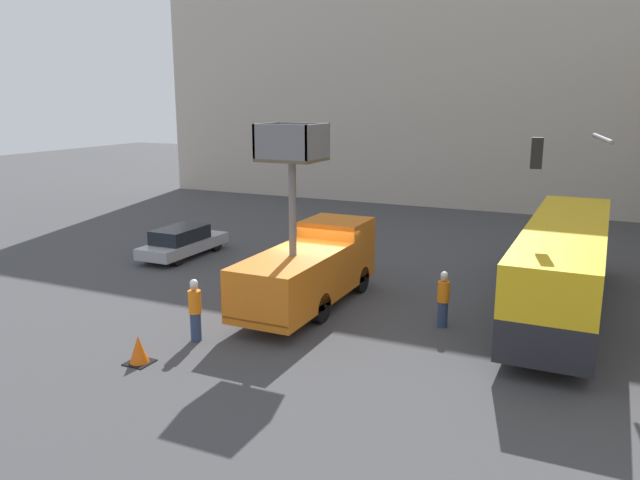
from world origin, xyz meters
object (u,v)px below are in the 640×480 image
utility_truck (310,265)px  city_bus (564,261)px  traffic_cone_near_truck (139,350)px  parked_car_curbside (183,242)px  road_worker_directing (443,299)px  traffic_light_pole (615,200)px  road_worker_near_truck (195,310)px

utility_truck → city_bus: 8.49m
traffic_cone_near_truck → city_bus: bearing=42.5°
traffic_cone_near_truck → parked_car_curbside: bearing=121.4°
road_worker_directing → traffic_cone_near_truck: 9.27m
city_bus → traffic_light_pole: size_ratio=1.96×
traffic_light_pole → road_worker_directing: bearing=-168.8°
road_worker_near_truck → traffic_cone_near_truck: road_worker_near_truck is taller
road_worker_directing → parked_car_curbside: 13.48m
traffic_cone_near_truck → parked_car_curbside: 11.74m
utility_truck → road_worker_directing: (4.65, 0.02, -0.57)m
utility_truck → road_worker_near_truck: size_ratio=3.72×
utility_truck → parked_car_curbside: (-8.29, 3.79, -0.78)m
road_worker_near_truck → road_worker_directing: road_worker_near_truck is taller
city_bus → road_worker_near_truck: city_bus is taller
road_worker_near_truck → utility_truck: bearing=2.6°
road_worker_directing → parked_car_curbside: size_ratio=0.39×
road_worker_directing → traffic_cone_near_truck: bearing=179.5°
traffic_light_pole → road_worker_directing: (-4.59, -0.91, -3.34)m
road_worker_near_truck → traffic_cone_near_truck: size_ratio=2.43×
traffic_cone_near_truck → parked_car_curbside: size_ratio=0.17×
utility_truck → city_bus: bearing=20.8°
city_bus → parked_car_curbside: bearing=74.8°
traffic_cone_near_truck → parked_car_curbside: (-6.11, 10.02, 0.34)m
utility_truck → city_bus: size_ratio=0.58×
utility_truck → parked_car_curbside: bearing=155.5°
traffic_cone_near_truck → parked_car_curbside: parked_car_curbside is taller
road_worker_near_truck → traffic_cone_near_truck: bearing=-167.6°
traffic_light_pole → road_worker_near_truck: bearing=-154.8°
city_bus → utility_truck: bearing=98.3°
road_worker_near_truck → road_worker_directing: bearing=-31.4°
utility_truck → road_worker_near_truck: 4.60m
traffic_light_pole → road_worker_near_truck: (-10.97, -5.17, -3.28)m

